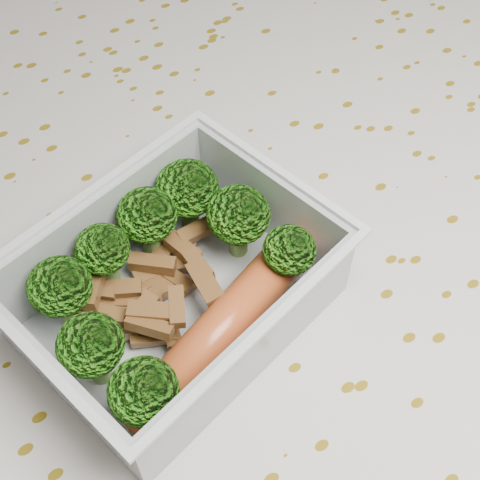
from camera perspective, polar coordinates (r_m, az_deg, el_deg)
dining_table at (r=0.56m, az=-0.81°, el=-7.09°), size 1.40×0.90×0.75m
tablecloth at (r=0.52m, az=-0.87°, el=-4.37°), size 1.46×0.96×0.19m
lunch_container at (r=0.44m, az=-5.50°, el=-4.59°), size 0.23×0.20×0.07m
broccoli_florets at (r=0.43m, az=-6.87°, el=-1.86°), size 0.18×0.16×0.06m
meat_pile at (r=0.45m, az=-7.38°, el=-4.10°), size 0.13×0.09×0.03m
sausage at (r=0.43m, az=-1.28°, el=-7.25°), size 0.17×0.08×0.03m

